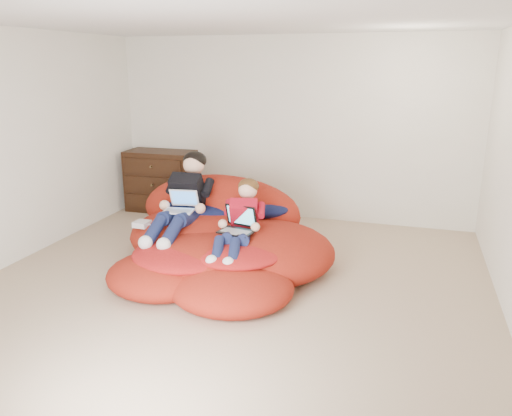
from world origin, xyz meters
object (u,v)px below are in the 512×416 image
Objects in this scene: beanbag_pile at (219,240)px; older_boy at (184,196)px; dresser at (161,181)px; laptop_white at (181,205)px; laptop_black at (238,224)px; younger_boy at (240,218)px.

beanbag_pile is 0.63m from older_boy.
older_boy is at bearing -54.87° from dresser.
laptop_white reaches higher than laptop_black.
laptop_black is at bearing -45.98° from dresser.
older_boy is 3.24× the size of laptop_black.
dresser is at bearing 134.97° from younger_boy.
dresser is 0.98× the size of younger_boy.
laptop_black is at bearing -23.82° from older_boy.
dresser is 2.69m from younger_boy.
younger_boy is 0.77m from laptop_white.
younger_boy is at bearing -19.58° from older_boy.
laptop_black is (1.90, -1.97, 0.12)m from dresser.
younger_boy is at bearing -34.62° from beanbag_pile.
older_boy reaches higher than younger_boy.
beanbag_pile is 0.53m from younger_boy.
dresser reaches higher than laptop_white.
dresser is 2.08m from laptop_white.
older_boy is at bearing 90.00° from laptop_white.
older_boy reaches higher than dresser.
younger_boy reaches higher than laptop_white.
dresser is 0.81× the size of older_boy.
younger_boy is 2.69× the size of laptop_black.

